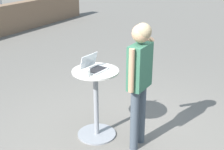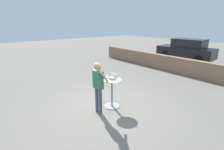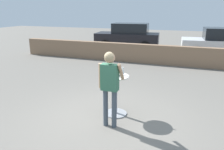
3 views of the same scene
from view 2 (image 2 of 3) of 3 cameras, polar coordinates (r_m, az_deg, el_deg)
The scene contains 7 objects.
ground_plane at distance 6.27m, azimuth -3.49°, elevation -10.88°, with size 50.00×50.00×0.00m, color slate.
pavement_kerb at distance 10.68m, azimuth 24.40°, elevation 2.11°, with size 14.43×0.35×0.93m.
cafe_table at distance 6.18m, azimuth -0.03°, elevation -5.53°, with size 0.64×0.64×1.01m.
laptop at distance 6.02m, azimuth 0.22°, elevation -1.08°, with size 0.34×0.29×0.21m.
coffee_mug at distance 6.16m, azimuth -1.55°, elevation -0.64°, with size 0.12×0.08×0.09m.
standing_person at distance 5.58m, azimuth -4.56°, elevation -2.20°, with size 0.52×0.38×1.72m.
parked_car_further_down at distance 14.67m, azimuth 23.12°, elevation 7.55°, with size 4.25×2.14×1.71m.
Camera 2 is at (4.53, -3.19, 2.93)m, focal length 28.00 mm.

